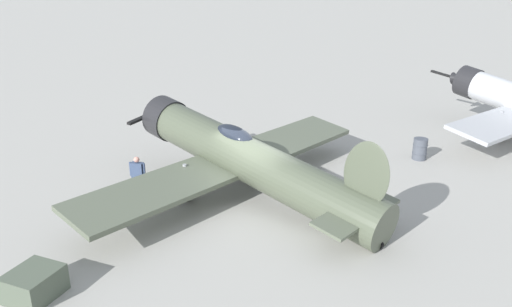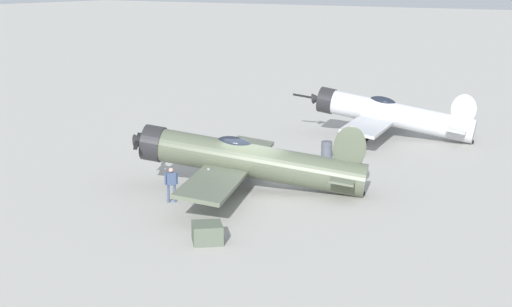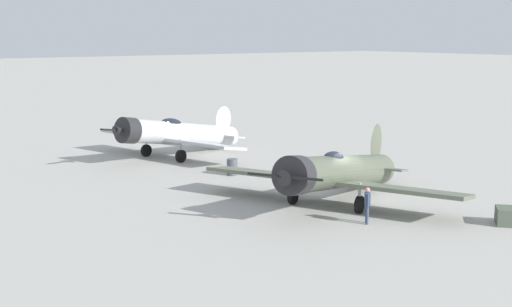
# 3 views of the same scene
# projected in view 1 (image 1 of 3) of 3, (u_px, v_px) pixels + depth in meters

# --- Properties ---
(ground_plane) EXTENTS (400.00, 400.00, 0.00)m
(ground_plane) POSITION_uv_depth(u_px,v_px,m) (256.00, 200.00, 18.24)
(ground_plane) COLOR #A8A59E
(airplane_foreground) EXTENTS (11.45, 12.58, 3.41)m
(airplane_foreground) POSITION_uv_depth(u_px,v_px,m) (245.00, 159.00, 18.07)
(airplane_foreground) COLOR #4C5442
(airplane_foreground) RESTS_ON ground_plane
(ground_crew_mechanic) EXTENTS (0.43, 0.50, 1.57)m
(ground_crew_mechanic) POSITION_uv_depth(u_px,v_px,m) (138.00, 173.00, 18.17)
(ground_crew_mechanic) COLOR #384766
(ground_crew_mechanic) RESTS_ON ground_plane
(equipment_crate) EXTENTS (1.67, 1.68, 0.73)m
(equipment_crate) POSITION_uv_depth(u_px,v_px,m) (34.00, 284.00, 12.81)
(equipment_crate) COLOR #4C5647
(equipment_crate) RESTS_ON ground_plane
(fuel_drum) EXTENTS (0.64, 0.64, 0.94)m
(fuel_drum) POSITION_uv_depth(u_px,v_px,m) (420.00, 149.00, 22.01)
(fuel_drum) COLOR #474C56
(fuel_drum) RESTS_ON ground_plane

